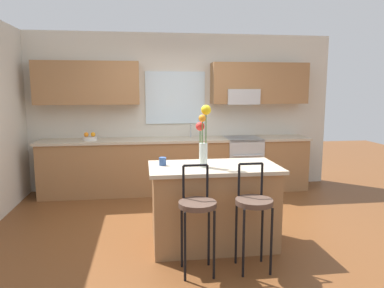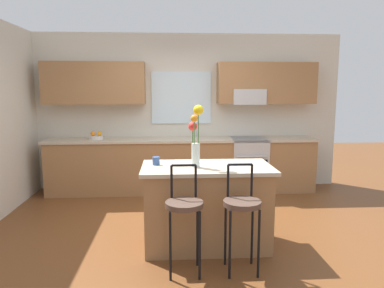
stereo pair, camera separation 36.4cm
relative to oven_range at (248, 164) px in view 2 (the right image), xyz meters
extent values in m
plane|color=brown|center=(-1.14, -1.68, -0.46)|extent=(14.00, 14.00, 0.00)
cube|color=beige|center=(-1.14, 0.38, 0.89)|extent=(5.60, 0.12, 2.70)
cube|color=#996B42|center=(-2.60, 0.15, 1.39)|extent=(1.68, 0.34, 0.70)
cube|color=#996B42|center=(0.32, 0.15, 1.39)|extent=(1.68, 0.34, 0.70)
cube|color=silver|center=(-1.14, 0.31, 1.14)|extent=(1.04, 0.03, 0.90)
cube|color=#B7BABC|center=(0.00, 0.12, 1.16)|extent=(0.56, 0.36, 0.26)
cube|color=#996B42|center=(-1.14, 0.02, -0.02)|extent=(4.50, 0.60, 0.88)
cube|color=#BCAD93|center=(-1.14, 0.02, 0.44)|extent=(4.56, 0.64, 0.04)
cube|color=#B7BABC|center=(-0.88, 0.02, 0.39)|extent=(0.54, 0.38, 0.11)
cylinder|color=#B7BABC|center=(-0.88, 0.18, 0.57)|extent=(0.02, 0.02, 0.22)
cylinder|color=#B7BABC|center=(-0.88, 0.12, 0.68)|extent=(0.02, 0.12, 0.02)
cube|color=#B7BABC|center=(0.00, 0.00, 0.00)|extent=(0.60, 0.60, 0.92)
cube|color=black|center=(0.00, -0.29, -0.06)|extent=(0.52, 0.02, 0.40)
cylinder|color=#B7BABC|center=(0.00, -0.33, 0.20)|extent=(0.50, 0.02, 0.02)
cube|color=#996B42|center=(-0.94, -2.19, -0.02)|extent=(1.35, 0.69, 0.88)
cube|color=#BCAD93|center=(-0.94, -2.19, 0.44)|extent=(1.43, 0.77, 0.04)
cylinder|color=black|center=(-1.35, -2.93, -0.13)|extent=(0.02, 0.02, 0.66)
cylinder|color=black|center=(-1.08, -2.93, -0.13)|extent=(0.02, 0.02, 0.66)
cylinder|color=black|center=(-1.35, -2.66, -0.13)|extent=(0.02, 0.02, 0.66)
cylinder|color=black|center=(-1.08, -2.66, -0.13)|extent=(0.02, 0.02, 0.66)
cylinder|color=#4C382D|center=(-1.22, -2.80, 0.23)|extent=(0.36, 0.36, 0.05)
cylinder|color=black|center=(-1.34, -2.66, 0.41)|extent=(0.02, 0.02, 0.32)
cylinder|color=black|center=(-1.10, -2.66, 0.41)|extent=(0.02, 0.02, 0.32)
cylinder|color=black|center=(-1.22, -2.66, 0.57)|extent=(0.23, 0.02, 0.02)
cylinder|color=black|center=(-0.80, -2.93, -0.13)|extent=(0.02, 0.02, 0.66)
cylinder|color=black|center=(-0.53, -2.93, -0.13)|extent=(0.02, 0.02, 0.66)
cylinder|color=black|center=(-0.80, -2.66, -0.13)|extent=(0.02, 0.02, 0.66)
cylinder|color=black|center=(-0.53, -2.66, -0.13)|extent=(0.02, 0.02, 0.66)
cylinder|color=#4C382D|center=(-0.67, -2.80, 0.23)|extent=(0.36, 0.36, 0.05)
cylinder|color=black|center=(-0.79, -2.66, 0.41)|extent=(0.02, 0.02, 0.32)
cylinder|color=black|center=(-0.55, -2.66, 0.41)|extent=(0.02, 0.02, 0.32)
cylinder|color=black|center=(-0.67, -2.66, 0.57)|extent=(0.23, 0.02, 0.02)
cylinder|color=silver|center=(-1.07, -2.25, 0.59)|extent=(0.09, 0.09, 0.26)
cylinder|color=#3D722D|center=(-1.04, -2.24, 0.81)|extent=(0.01, 0.01, 0.54)
sphere|color=yellow|center=(-1.04, -2.24, 1.08)|extent=(0.11, 0.11, 0.11)
cylinder|color=#3D722D|center=(-1.10, -2.21, 0.72)|extent=(0.01, 0.01, 0.36)
sphere|color=red|center=(-1.10, -2.21, 0.90)|extent=(0.09, 0.09, 0.09)
cylinder|color=#3D722D|center=(-1.09, -2.28, 0.76)|extent=(0.01, 0.01, 0.45)
sphere|color=orange|center=(-1.09, -2.28, 0.99)|extent=(0.08, 0.08, 0.08)
cylinder|color=#33518C|center=(-1.50, -2.11, 0.51)|extent=(0.08, 0.08, 0.09)
cylinder|color=silver|center=(-2.58, 0.02, 0.49)|extent=(0.24, 0.24, 0.06)
sphere|color=orange|center=(-2.52, 0.02, 0.56)|extent=(0.08, 0.08, 0.08)
sphere|color=orange|center=(-2.63, 0.02, 0.56)|extent=(0.08, 0.08, 0.08)
camera|label=1|loc=(-1.71, -6.03, 1.30)|focal=33.85mm
camera|label=2|loc=(-1.35, -6.06, 1.30)|focal=33.85mm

